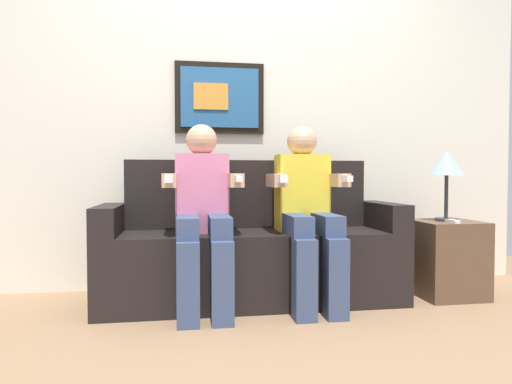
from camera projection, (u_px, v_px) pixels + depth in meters
ground_plane at (260, 316)px, 2.57m from camera, size 5.56×5.56×0.00m
back_wall_assembly at (242, 106)px, 3.28m from camera, size 4.28×0.10×2.60m
couch at (252, 252)px, 2.88m from camera, size 1.88×0.58×0.90m
person_on_left at (203, 208)px, 2.66m from camera, size 0.46×0.56×1.11m
person_on_right at (307, 207)px, 2.76m from camera, size 0.46×0.56×1.11m
side_table_right at (447, 259)px, 2.99m from camera, size 0.40×0.40×0.50m
table_lamp at (447, 166)px, 2.96m from camera, size 0.22×0.22×0.46m
spare_remote_on_table at (452, 221)px, 2.86m from camera, size 0.04×0.13×0.02m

